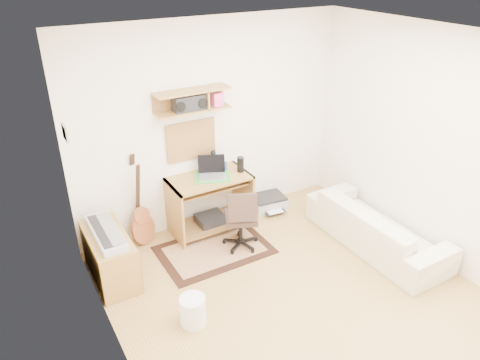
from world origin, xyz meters
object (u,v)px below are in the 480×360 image
task_chair (241,217)px  sofa (378,220)px  cabinet (110,256)px  desk (210,204)px  printer (268,202)px

task_chair → sofa: (1.43, -0.80, -0.05)m
cabinet → desk: bearing=12.8°
desk → printer: size_ratio=2.16×
task_chair → printer: task_chair is taller
cabinet → sofa: bearing=-18.9°
task_chair → sofa: size_ratio=0.45×
desk → task_chair: (0.14, -0.53, 0.04)m
cabinet → sofa: 3.13m
task_chair → sofa: task_chair is taller
printer → sofa: (0.64, -1.40, 0.27)m
desk → task_chair: 0.55m
sofa → desk: bearing=49.9°
task_chair → cabinet: size_ratio=0.91×
task_chair → cabinet: bearing=-164.4°
cabinet → sofa: size_ratio=0.49×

